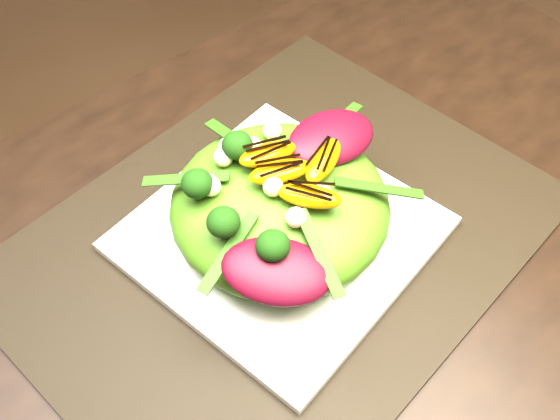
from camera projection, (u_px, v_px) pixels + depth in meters
placemat at (280, 238)px, 0.63m from camera, size 0.55×0.45×0.00m
plate_base at (280, 234)px, 0.63m from camera, size 0.29×0.29×0.01m
salad_bowl at (280, 225)px, 0.62m from camera, size 0.24×0.24×0.02m
lettuce_mound at (280, 205)px, 0.59m from camera, size 0.25×0.25×0.07m
radicchio_leaf at (332, 138)px, 0.60m from camera, size 0.09×0.06×0.02m
orange_segment at (249, 157)px, 0.58m from camera, size 0.06×0.03×0.01m
broccoli_floret at (205, 180)px, 0.55m from camera, size 0.04×0.04×0.04m
macadamia_nut at (344, 188)px, 0.56m from camera, size 0.02×0.02×0.02m
balsamic_drizzle at (249, 151)px, 0.57m from camera, size 0.04×0.01×0.00m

